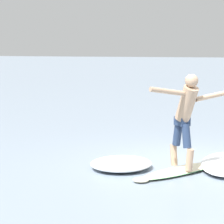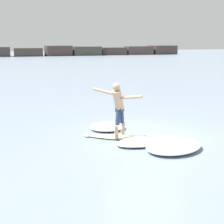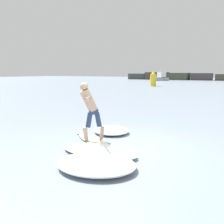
{
  "view_description": "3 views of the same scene",
  "coord_description": "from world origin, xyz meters",
  "px_view_note": "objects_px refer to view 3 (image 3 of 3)",
  "views": [
    {
      "loc": [
        -10.53,
        -1.62,
        2.37
      ],
      "look_at": [
        -0.88,
        1.45,
        1.1
      ],
      "focal_mm": 85.0,
      "sensor_mm": 36.0,
      "label": 1
    },
    {
      "loc": [
        -4.38,
        -9.07,
        3.11
      ],
      "look_at": [
        -0.82,
        0.94,
        0.7
      ],
      "focal_mm": 50.0,
      "sensor_mm": 36.0,
      "label": 2
    },
    {
      "loc": [
        2.8,
        -5.39,
        2.15
      ],
      "look_at": [
        -1.01,
        1.54,
        0.72
      ],
      "focal_mm": 35.0,
      "sensor_mm": 36.0,
      "label": 3
    }
  ],
  "objects_px": {
    "surfboard": "(93,140)",
    "surfer": "(90,106)",
    "channel_marker_buoy": "(153,79)",
    "fishing_boat_near_jetty": "(160,78)"
  },
  "relations": [
    {
      "from": "surfer",
      "to": "surfboard",
      "type": "bearing_deg",
      "value": 65.48
    },
    {
      "from": "surfboard",
      "to": "surfer",
      "type": "height_order",
      "value": "surfer"
    },
    {
      "from": "surfboard",
      "to": "channel_marker_buoy",
      "type": "relative_size",
      "value": 0.92
    },
    {
      "from": "surfer",
      "to": "fishing_boat_near_jetty",
      "type": "xyz_separation_m",
      "value": [
        -13.5,
        53.12,
        -0.36
      ]
    },
    {
      "from": "fishing_boat_near_jetty",
      "to": "surfer",
      "type": "bearing_deg",
      "value": -75.75
    },
    {
      "from": "surfboard",
      "to": "channel_marker_buoy",
      "type": "height_order",
      "value": "channel_marker_buoy"
    },
    {
      "from": "surfer",
      "to": "channel_marker_buoy",
      "type": "xyz_separation_m",
      "value": [
        -7.46,
        28.65,
        -0.07
      ]
    },
    {
      "from": "surfboard",
      "to": "fishing_boat_near_jetty",
      "type": "bearing_deg",
      "value": 104.33
    },
    {
      "from": "surfboard",
      "to": "surfer",
      "type": "distance_m",
      "value": 1.11
    },
    {
      "from": "surfboard",
      "to": "surfer",
      "type": "bearing_deg",
      "value": -114.52
    }
  ]
}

